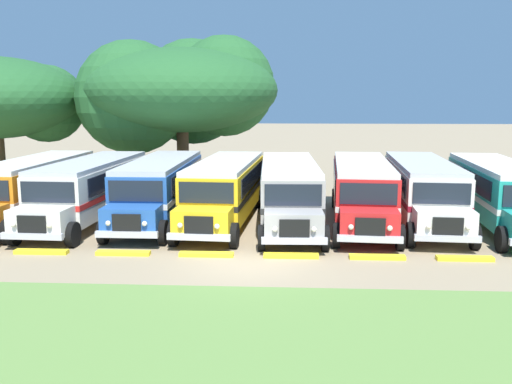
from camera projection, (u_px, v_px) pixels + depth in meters
ground_plane at (247, 264)px, 19.42m from camera, size 220.00×220.00×0.00m
foreground_grass_strip at (218, 382)px, 11.34m from camera, size 80.00×11.70×0.01m
parked_bus_slot_0 at (33, 185)px, 26.72m from camera, size 2.82×10.86×2.82m
parked_bus_slot_1 at (91, 187)px, 26.31m from camera, size 3.07×10.89×2.82m
parked_bus_slot_2 at (160, 186)px, 26.61m from camera, size 2.70×10.84×2.82m
parked_bus_slot_3 at (226, 187)px, 26.18m from camera, size 3.28×10.93×2.82m
parked_bus_slot_4 at (289, 189)px, 25.68m from camera, size 2.98×10.88×2.82m
parked_bus_slot_5 at (362, 188)px, 25.89m from camera, size 3.35×10.94×2.82m
parked_bus_slot_6 at (422, 188)px, 25.98m from camera, size 3.31×10.93×2.82m
parked_bus_slot_7 at (498, 190)px, 25.29m from camera, size 3.35×10.94×2.82m
curb_wheelstop_1 at (41, 252)px, 20.71m from camera, size 2.00×0.36×0.15m
curb_wheelstop_2 at (123, 253)px, 20.54m from camera, size 2.00×0.36×0.15m
curb_wheelstop_3 at (206, 254)px, 20.36m from camera, size 2.00×0.36×0.15m
curb_wheelstop_4 at (291, 256)px, 20.19m from camera, size 2.00×0.36×0.15m
curb_wheelstop_5 at (377, 257)px, 20.02m from camera, size 2.00×0.36×0.15m
curb_wheelstop_6 at (465, 258)px, 19.84m from camera, size 2.00×0.36×0.15m
broad_shade_tree at (182, 91)px, 36.96m from camera, size 12.82×14.63×9.96m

